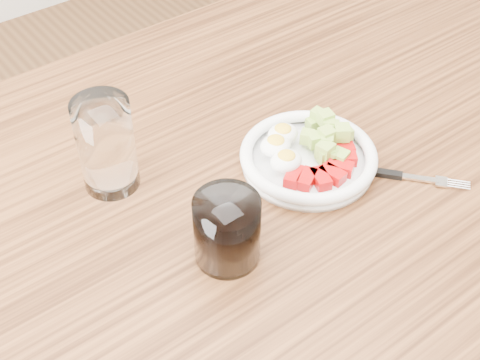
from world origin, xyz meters
name	(u,v)px	position (x,y,z in m)	size (l,w,h in m)	color
dining_table	(250,248)	(0.00, 0.00, 0.67)	(1.50, 0.90, 0.77)	brown
bowl	(308,155)	(0.10, 0.00, 0.79)	(0.19, 0.19, 0.05)	white
fork	(389,174)	(0.17, -0.08, 0.77)	(0.12, 0.14, 0.01)	black
water_glass	(106,145)	(-0.13, 0.13, 0.84)	(0.07, 0.07, 0.13)	white
coffee_glass	(227,230)	(-0.08, -0.06, 0.81)	(0.08, 0.08, 0.09)	white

